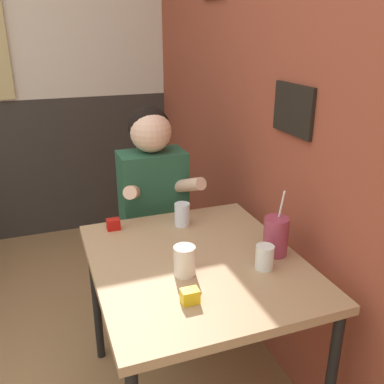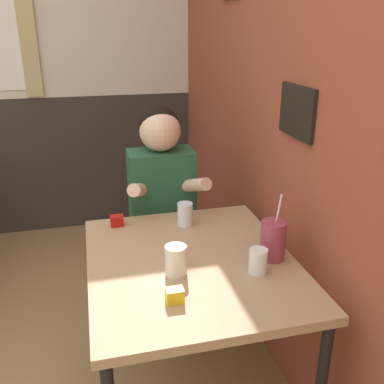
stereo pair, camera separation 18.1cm
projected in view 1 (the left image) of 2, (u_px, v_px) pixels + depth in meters
brick_wall_right at (227, 76)px, 2.40m from camera, size 0.08×4.35×2.70m
main_table at (196, 275)px, 1.73m from camera, size 0.81×0.95×0.74m
person_seated at (154, 215)px, 2.30m from camera, size 0.42×0.41×1.24m
cocktail_pitcher at (276, 236)px, 1.72m from camera, size 0.10×0.10×0.28m
glass_near_pitcher at (182, 214)px, 1.99m from camera, size 0.07×0.07×0.11m
glass_center at (265, 257)px, 1.63m from camera, size 0.07×0.07×0.10m
glass_far_side at (185, 261)px, 1.59m from camera, size 0.08×0.08×0.11m
condiment_ketchup at (113, 224)px, 1.95m from camera, size 0.06×0.04×0.05m
condiment_mustard at (190, 296)px, 1.43m from camera, size 0.06×0.04×0.05m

